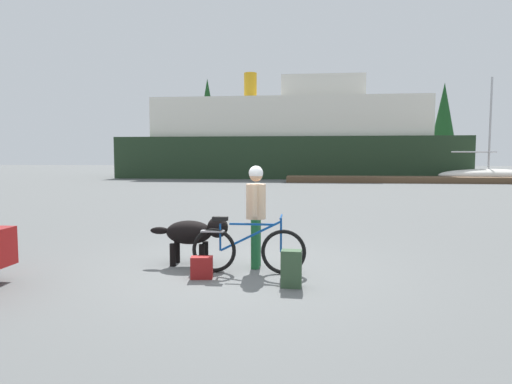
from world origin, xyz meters
name	(u,v)px	position (x,y,z in m)	size (l,w,h in m)	color
ground_plane	(233,270)	(0.00, 0.00, 0.00)	(160.00, 160.00, 0.00)	#595B5B
bicycle	(247,249)	(0.25, -0.16, 0.38)	(1.77, 0.44, 0.90)	black
person_cyclist	(256,207)	(0.33, 0.24, 0.99)	(0.32, 0.53, 1.65)	#19592D
dog	(194,233)	(-0.70, 0.29, 0.54)	(1.32, 0.46, 0.81)	black
backpack	(291,269)	(0.94, -0.82, 0.26)	(0.28, 0.20, 0.52)	#334C33
handbag_pannier	(202,268)	(-0.39, -0.53, 0.16)	(0.32, 0.18, 0.33)	maroon
dock_pier	(402,180)	(7.80, 24.74, 0.20)	(15.84, 2.41, 0.40)	brown
ferry_boat	(290,140)	(-0.14, 32.06, 3.17)	(27.86, 8.44, 8.95)	#1E331E
sailboat_moored	(488,175)	(14.05, 26.35, 0.49)	(6.83, 1.91, 7.30)	silver
pine_tree_far_left	(208,113)	(-12.04, 53.38, 7.67)	(3.19, 3.19, 12.24)	#4C331E
pine_tree_center	(283,120)	(-1.62, 50.31, 6.41)	(4.28, 4.28, 9.72)	#4C331E
pine_tree_far_right	(444,115)	(18.86, 53.50, 7.01)	(3.19, 3.19, 11.19)	#4C331E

